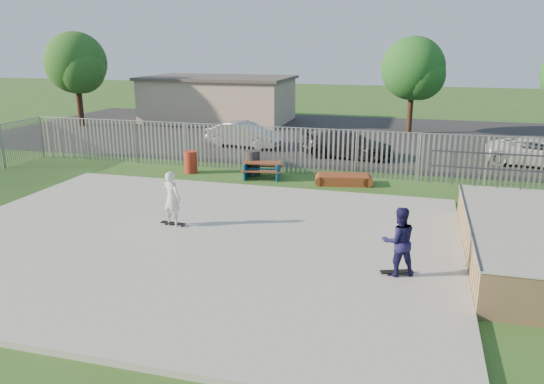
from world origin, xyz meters
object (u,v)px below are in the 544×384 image
(trash_bin_red, at_px, (191,162))
(car_white, at_px, (538,152))
(picnic_table, at_px, (262,170))
(car_dark, at_px, (348,144))
(trash_bin_grey, at_px, (253,163))
(skater_white, at_px, (172,199))
(car_silver, at_px, (244,135))
(tree_left, at_px, (76,63))
(skater_navy, at_px, (399,241))
(funbox, at_px, (344,180))
(tree_mid, at_px, (413,69))

(trash_bin_red, distance_m, car_white, 15.96)
(picnic_table, height_order, car_dark, car_dark)
(trash_bin_grey, distance_m, car_dark, 5.81)
(car_white, bearing_deg, skater_white, 145.25)
(car_silver, bearing_deg, tree_left, 81.03)
(trash_bin_grey, bearing_deg, trash_bin_red, -172.23)
(tree_left, bearing_deg, picnic_table, -33.23)
(car_silver, height_order, skater_navy, skater_navy)
(trash_bin_red, xyz_separation_m, skater_white, (2.51, -6.98, 0.52))
(car_white, bearing_deg, skater_navy, 168.48)
(car_silver, bearing_deg, skater_navy, -140.51)
(car_dark, height_order, skater_navy, skater_navy)
(trash_bin_grey, xyz_separation_m, skater_navy, (6.55, -9.16, 0.47))
(funbox, relative_size, car_white, 0.45)
(picnic_table, xyz_separation_m, funbox, (3.48, -0.13, -0.16))
(picnic_table, bearing_deg, trash_bin_grey, 135.49)
(skater_white, bearing_deg, tree_mid, -92.56)
(trash_bin_grey, relative_size, tree_mid, 0.18)
(picnic_table, relative_size, trash_bin_red, 1.88)
(car_dark, distance_m, tree_mid, 9.33)
(picnic_table, xyz_separation_m, tree_mid, (5.66, 13.33, 3.65))
(car_white, bearing_deg, car_dark, 103.58)
(car_dark, xyz_separation_m, skater_navy, (3.05, -13.80, 0.32))
(car_white, height_order, skater_white, skater_white)
(picnic_table, xyz_separation_m, car_white, (11.67, 5.58, 0.30))
(car_white, xyz_separation_m, skater_navy, (-5.68, -14.33, 0.34))
(funbox, relative_size, skater_white, 1.21)
(funbox, xyz_separation_m, skater_white, (-4.26, -6.82, 0.81))
(tree_left, bearing_deg, car_silver, -17.89)
(car_silver, height_order, tree_mid, tree_mid)
(car_dark, height_order, tree_left, tree_left)
(picnic_table, height_order, skater_navy, skater_navy)
(trash_bin_grey, height_order, skater_navy, skater_navy)
(car_white, distance_m, skater_white, 17.66)
(trash_bin_grey, xyz_separation_m, tree_mid, (6.22, 12.92, 3.47))
(funbox, distance_m, car_dark, 5.22)
(picnic_table, distance_m, trash_bin_red, 3.29)
(trash_bin_grey, relative_size, car_silver, 0.26)
(tree_mid, bearing_deg, picnic_table, -113.00)
(funbox, height_order, tree_left, tree_left)
(car_white, bearing_deg, car_silver, 97.36)
(trash_bin_grey, xyz_separation_m, tree_left, (-15.52, 10.12, 3.69))
(trash_bin_red, bearing_deg, car_white, 20.32)
(trash_bin_red, height_order, car_silver, car_silver)
(trash_bin_red, distance_m, tree_left, 16.95)
(trash_bin_grey, relative_size, skater_navy, 0.63)
(funbox, xyz_separation_m, car_dark, (-0.54, 5.17, 0.49))
(skater_navy, bearing_deg, picnic_table, -76.74)
(trash_bin_grey, height_order, car_white, car_white)
(funbox, xyz_separation_m, tree_left, (-19.55, 10.66, 4.03))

